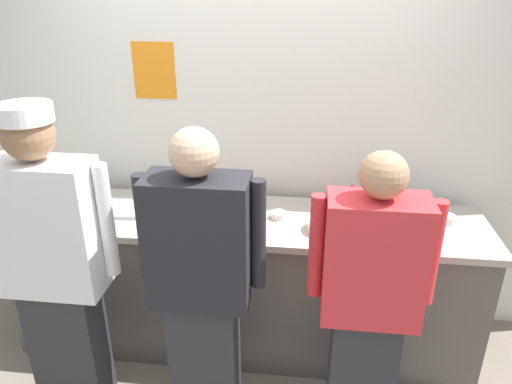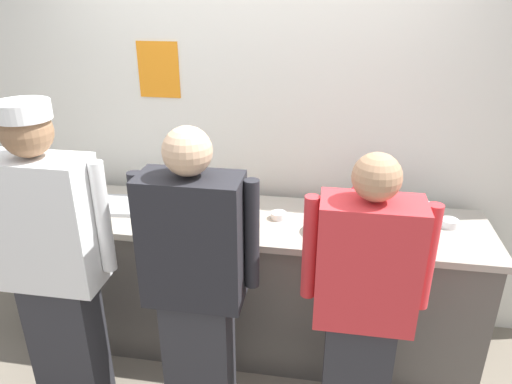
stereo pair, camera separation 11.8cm
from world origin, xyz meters
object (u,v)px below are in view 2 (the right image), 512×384
at_px(squeeze_bottle_secondary, 254,208).
at_px(chef_near_left, 53,264).
at_px(ramekin_yellow_sauce, 449,223).
at_px(mixing_bowl_steel, 400,218).
at_px(chef_far_right, 363,306).
at_px(sheet_tray, 109,205).
at_px(plate_stack_rear, 206,216).
at_px(plate_stack_front, 325,228).
at_px(ramekin_red_sauce, 358,235).
at_px(chef_center, 196,284).
at_px(ramekin_green_sauce, 279,215).
at_px(ramekin_orange_sauce, 167,198).
at_px(squeeze_bottle_primary, 353,201).

bearing_deg(squeeze_bottle_secondary, chef_near_left, -145.21).
bearing_deg(chef_near_left, ramekin_yellow_sauce, 20.90).
bearing_deg(mixing_bowl_steel, chef_far_right, -108.83).
bearing_deg(ramekin_yellow_sauce, sheet_tray, -177.97).
xyz_separation_m(plate_stack_rear, squeeze_bottle_secondary, (0.29, 0.01, 0.07)).
height_order(chef_far_right, plate_stack_front, chef_far_right).
bearing_deg(mixing_bowl_steel, squeeze_bottle_secondary, -175.02).
bearing_deg(squeeze_bottle_secondary, ramekin_red_sauce, -8.22).
height_order(chef_near_left, chef_center, chef_near_left).
bearing_deg(ramekin_green_sauce, sheet_tray, -179.34).
distance_m(plate_stack_rear, squeeze_bottle_secondary, 0.29).
bearing_deg(chef_center, ramekin_orange_sauce, 117.55).
bearing_deg(chef_far_right, squeeze_bottle_secondary, 136.91).
bearing_deg(chef_center, chef_near_left, -177.69).
xyz_separation_m(chef_far_right, ramekin_orange_sauce, (-1.21, 0.78, 0.11)).
relative_size(chef_near_left, ramekin_yellow_sauce, 17.66).
bearing_deg(ramekin_yellow_sauce, ramekin_green_sauce, -176.46).
distance_m(squeeze_bottle_primary, ramekin_orange_sauce, 1.17).
height_order(plate_stack_rear, sheet_tray, plate_stack_rear).
xyz_separation_m(mixing_bowl_steel, ramekin_green_sauce, (-0.70, 0.01, -0.05)).
bearing_deg(ramekin_orange_sauce, chef_near_left, -109.68).
distance_m(mixing_bowl_steel, squeeze_bottle_primary, 0.30).
bearing_deg(mixing_bowl_steel, plate_stack_front, -164.67).
bearing_deg(squeeze_bottle_secondary, chef_far_right, -43.09).
height_order(plate_stack_rear, ramekin_orange_sauce, plate_stack_rear).
height_order(plate_stack_front, ramekin_yellow_sauce, plate_stack_front).
xyz_separation_m(plate_stack_rear, ramekin_green_sauce, (0.42, 0.09, -0.01)).
xyz_separation_m(chef_center, mixing_bowl_steel, (1.02, 0.67, 0.11)).
xyz_separation_m(chef_near_left, chef_center, (0.72, 0.03, -0.06)).
height_order(chef_near_left, squeeze_bottle_primary, chef_near_left).
bearing_deg(chef_near_left, chef_far_right, 2.00).
bearing_deg(plate_stack_rear, squeeze_bottle_primary, 14.26).
bearing_deg(ramekin_green_sauce, ramekin_orange_sauce, 170.67).
bearing_deg(plate_stack_rear, chef_near_left, -134.81).
bearing_deg(ramekin_green_sauce, squeeze_bottle_secondary, -147.86).
distance_m(chef_far_right, squeeze_bottle_primary, 0.80).
bearing_deg(sheet_tray, mixing_bowl_steel, -0.01).
bearing_deg(ramekin_red_sauce, squeeze_bottle_primary, 95.52).
bearing_deg(ramekin_red_sauce, plate_stack_front, 166.03).
height_order(sheet_tray, ramekin_orange_sauce, ramekin_orange_sauce).
bearing_deg(sheet_tray, squeeze_bottle_secondary, -4.43).
bearing_deg(squeeze_bottle_primary, chef_far_right, -86.58).
bearing_deg(plate_stack_rear, ramekin_yellow_sauce, 6.24).
bearing_deg(ramekin_green_sauce, mixing_bowl_steel, -1.05).
relative_size(squeeze_bottle_primary, squeeze_bottle_secondary, 0.95).
height_order(chef_near_left, squeeze_bottle_secondary, chef_near_left).
xyz_separation_m(ramekin_yellow_sauce, ramekin_green_sauce, (-0.98, -0.06, -0.00)).
height_order(chef_center, plate_stack_front, chef_center).
distance_m(chef_center, squeeze_bottle_secondary, 0.64).
xyz_separation_m(plate_stack_front, squeeze_bottle_primary, (0.15, 0.25, 0.06)).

